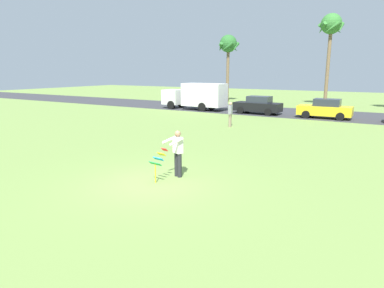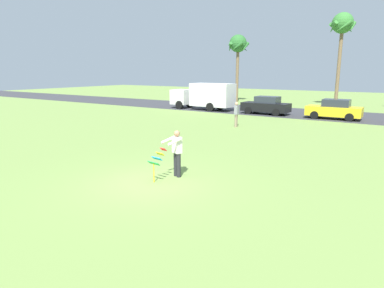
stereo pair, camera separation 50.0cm
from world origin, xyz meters
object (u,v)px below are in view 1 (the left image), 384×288
object	(u,v)px
person_kite_flyer	(178,152)
kite_held	(158,160)
person_walker_near	(230,114)
parked_car_black	(258,105)
parked_car_yellow	(325,109)
palm_tree_left_near	(228,46)
palm_tree_right_near	(331,28)
parked_truck_white_box	(197,96)

from	to	relation	value
person_kite_flyer	kite_held	size ratio (longest dim) A/B	1.49
person_walker_near	parked_car_black	bearing A→B (deg)	96.35
parked_car_yellow	person_walker_near	bearing A→B (deg)	-121.69
person_kite_flyer	palm_tree_left_near	bearing A→B (deg)	111.75
palm_tree_left_near	person_walker_near	xyz separation A→B (m)	(8.47, -17.63, -5.79)
parked_car_yellow	palm_tree_left_near	bearing A→B (deg)	143.97
palm_tree_right_near	person_walker_near	bearing A→B (deg)	-100.27
parked_car_black	person_walker_near	bearing A→B (deg)	-83.65
parked_truck_white_box	parked_car_black	world-z (taller)	parked_truck_white_box
person_kite_flyer	parked_car_yellow	size ratio (longest dim) A/B	0.41
parked_car_yellow	palm_tree_left_near	distance (m)	17.56
parked_car_black	palm_tree_left_near	distance (m)	13.69
palm_tree_right_near	person_kite_flyer	bearing A→B (deg)	-90.17
kite_held	parked_car_black	bearing A→B (deg)	100.48
parked_car_yellow	kite_held	bearing A→B (deg)	-95.79
person_walker_near	palm_tree_left_near	bearing A→B (deg)	115.68
parked_car_yellow	person_walker_near	distance (m)	9.30
kite_held	person_kite_flyer	bearing A→B (deg)	71.88
parked_car_black	palm_tree_right_near	xyz separation A→B (m)	(4.07, 9.70, 7.35)
person_kite_flyer	kite_held	xyz separation A→B (m)	(-0.27, -0.81, -0.16)
parked_car_black	person_walker_near	size ratio (longest dim) A/B	2.45
parked_car_black	person_walker_near	xyz separation A→B (m)	(0.88, -7.91, 0.16)
kite_held	palm_tree_right_near	world-z (taller)	palm_tree_right_near
parked_truck_white_box	palm_tree_left_near	size ratio (longest dim) A/B	0.83
palm_tree_right_near	kite_held	bearing A→B (deg)	-90.67
kite_held	parked_car_yellow	xyz separation A→B (m)	(2.04, 20.12, -0.01)
parked_car_black	parked_car_yellow	bearing A→B (deg)	0.01
palm_tree_right_near	parked_car_yellow	bearing A→B (deg)	-80.12
kite_held	parked_truck_white_box	xyz separation A→B (m)	(-10.08, 20.12, 0.62)
parked_truck_white_box	parked_car_black	bearing A→B (deg)	-0.02
kite_held	palm_tree_right_near	size ratio (longest dim) A/B	0.12
parked_car_yellow	palm_tree_right_near	distance (m)	12.29
person_kite_flyer	parked_car_yellow	world-z (taller)	person_kite_flyer
kite_held	parked_car_yellow	size ratio (longest dim) A/B	0.28
person_kite_flyer	person_walker_near	bearing A→B (deg)	105.25
person_kite_flyer	parked_car_black	distance (m)	19.71
palm_tree_left_near	person_walker_near	bearing A→B (deg)	-64.32
palm_tree_left_near	parked_car_black	bearing A→B (deg)	-52.00
parked_car_black	palm_tree_right_near	world-z (taller)	palm_tree_right_near
person_kite_flyer	kite_held	distance (m)	0.87
person_kite_flyer	parked_truck_white_box	size ratio (longest dim) A/B	0.26
person_kite_flyer	palm_tree_right_near	xyz separation A→B (m)	(0.08, 29.01, 7.17)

